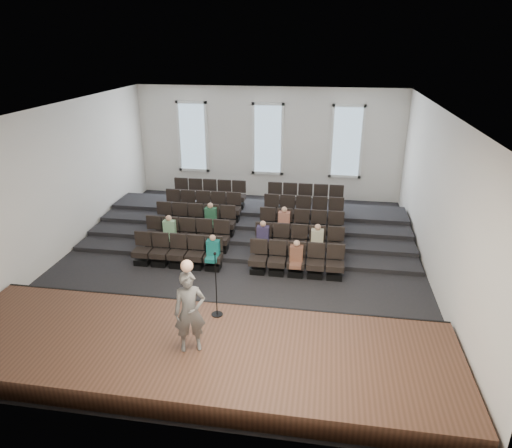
{
  "coord_description": "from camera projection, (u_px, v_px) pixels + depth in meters",
  "views": [
    {
      "loc": [
        2.69,
        -13.32,
        6.9
      ],
      "look_at": [
        0.49,
        0.5,
        1.21
      ],
      "focal_mm": 32.0,
      "sensor_mm": 36.0,
      "label": 1
    }
  ],
  "objects": [
    {
      "name": "mic_stand",
      "position": [
        216.0,
        297.0,
        11.21
      ],
      "size": [
        0.29,
        0.29,
        1.73
      ],
      "color": "black",
      "rests_on": "stage"
    },
    {
      "name": "seating_rows",
      "position": [
        247.0,
        226.0,
        16.33
      ],
      "size": [
        6.8,
        4.7,
        1.67
      ],
      "color": "black",
      "rests_on": "ground"
    },
    {
      "name": "wall_right",
      "position": [
        439.0,
        201.0,
        13.36
      ],
      "size": [
        0.04,
        14.0,
        5.0
      ],
      "primitive_type": "cube",
      "color": "white",
      "rests_on": "ground"
    },
    {
      "name": "wall_front",
      "position": [
        159.0,
        316.0,
        7.81
      ],
      "size": [
        12.0,
        0.04,
        5.0
      ],
      "primitive_type": "cube",
      "color": "white",
      "rests_on": "ground"
    },
    {
      "name": "wall_back",
      "position": [
        268.0,
        143.0,
        20.65
      ],
      "size": [
        12.0,
        0.04,
        5.0
      ],
      "primitive_type": "cube",
      "color": "white",
      "rests_on": "ground"
    },
    {
      "name": "stage_lip",
      "position": [
        215.0,
        310.0,
        12.04
      ],
      "size": [
        11.8,
        0.06,
        0.52
      ],
      "primitive_type": "cube",
      "color": "black",
      "rests_on": "ground"
    },
    {
      "name": "ground",
      "position": [
        239.0,
        262.0,
        15.18
      ],
      "size": [
        14.0,
        14.0,
        0.0
      ],
      "primitive_type": "plane",
      "color": "black",
      "rests_on": "ground"
    },
    {
      "name": "ceiling",
      "position": [
        237.0,
        109.0,
        13.29
      ],
      "size": [
        12.0,
        14.0,
        0.02
      ],
      "primitive_type": "cube",
      "color": "white",
      "rests_on": "ground"
    },
    {
      "name": "windows",
      "position": [
        268.0,
        139.0,
        20.52
      ],
      "size": [
        8.44,
        0.1,
        3.24
      ],
      "color": "white",
      "rests_on": "wall_back"
    },
    {
      "name": "audience",
      "position": [
        249.0,
        235.0,
        15.24
      ],
      "size": [
        5.45,
        2.64,
        1.1
      ],
      "color": "#166F69",
      "rests_on": "seating_rows"
    },
    {
      "name": "wall_left",
      "position": [
        60.0,
        182.0,
        15.11
      ],
      "size": [
        0.04,
        14.0,
        5.0
      ],
      "primitive_type": "cube",
      "color": "white",
      "rests_on": "ground"
    },
    {
      "name": "speaker",
      "position": [
        190.0,
        312.0,
        9.82
      ],
      "size": [
        0.8,
        0.66,
        1.89
      ],
      "primitive_type": "imported",
      "rotation": [
        0.0,
        0.0,
        0.35
      ],
      "color": "#565452",
      "rests_on": "stage"
    },
    {
      "name": "risers",
      "position": [
        254.0,
        222.0,
        18.0
      ],
      "size": [
        11.8,
        4.8,
        0.6
      ],
      "color": "black",
      "rests_on": "ground"
    },
    {
      "name": "stage",
      "position": [
        196.0,
        353.0,
        10.42
      ],
      "size": [
        11.8,
        3.6,
        0.5
      ],
      "primitive_type": "cube",
      "color": "#4F3022",
      "rests_on": "ground"
    }
  ]
}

